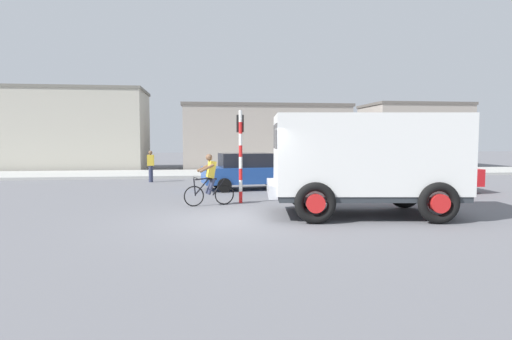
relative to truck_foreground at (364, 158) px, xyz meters
The scene contains 11 objects.
ground_plane 4.16m from the truck_foreground, behind, with size 120.00×120.00×0.00m, color slate.
sidewalk_far 15.34m from the truck_foreground, 104.37° to the left, with size 80.00×5.00×0.16m, color #ADADA8.
truck_foreground is the anchor object (origin of this frame).
cyclist 5.08m from the truck_foreground, 151.53° to the left, with size 1.68×0.61×1.72m.
traffic_light_pole 4.45m from the truck_foreground, 138.77° to the left, with size 0.24×0.43×3.20m.
car_red_near 6.86m from the truck_foreground, 46.21° to the left, with size 4.10×2.08×1.60m.
car_white_mid 7.36m from the truck_foreground, 111.48° to the left, with size 4.18×2.26×1.60m.
pedestrian_near_kerb 12.89m from the truck_foreground, 124.62° to the left, with size 0.34×0.22×1.62m.
building_corner_left 24.35m from the truck_foreground, 123.25° to the left, with size 9.19×5.53×5.77m.
building_mid_block 20.61m from the truck_foreground, 90.00° to the left, with size 12.21×6.30×4.74m.
building_corner_right 23.05m from the truck_foreground, 59.52° to the left, with size 7.37×5.12×4.93m.
Camera 1 is at (-0.83, -11.36, 2.21)m, focal length 29.92 mm.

